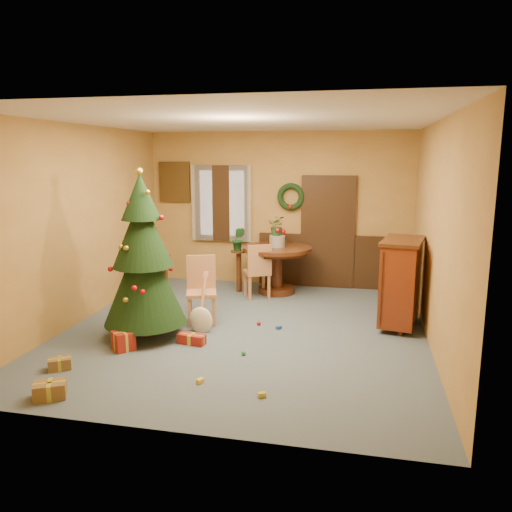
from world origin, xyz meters
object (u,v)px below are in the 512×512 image
(dining_table, at_px, (277,261))
(writing_desk, at_px, (145,264))
(christmas_tree, at_px, (143,259))
(chair_near, at_px, (201,287))
(sideboard, at_px, (401,280))

(dining_table, height_order, writing_desk, dining_table)
(christmas_tree, bearing_deg, dining_table, 62.25)
(chair_near, relative_size, christmas_tree, 0.43)
(dining_table, relative_size, writing_desk, 1.29)
(christmas_tree, bearing_deg, sideboard, 18.76)
(dining_table, xyz_separation_m, chair_near, (-0.82, -1.85, -0.06))
(chair_near, xyz_separation_m, christmas_tree, (-0.55, -0.76, 0.55))
(writing_desk, relative_size, sideboard, 0.74)
(chair_near, bearing_deg, writing_desk, 140.84)
(chair_near, xyz_separation_m, writing_desk, (-1.43, 1.17, 0.04))
(sideboard, bearing_deg, christmas_tree, -161.24)
(writing_desk, bearing_deg, dining_table, 16.89)
(chair_near, distance_m, writing_desk, 1.85)
(writing_desk, distance_m, sideboard, 4.37)
(sideboard, bearing_deg, chair_near, -171.97)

